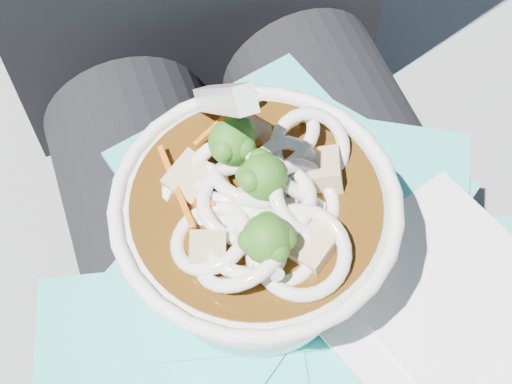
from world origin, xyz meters
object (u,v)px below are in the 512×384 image
object	(u,v)px
lap	(300,301)
udon_bowl	(256,229)
person_body	(262,197)
plastic_bag	(291,267)
stone_ledge	(245,292)

from	to	relation	value
lap	udon_bowl	world-z (taller)	udon_bowl
person_body	udon_bowl	world-z (taller)	person_body
plastic_bag	udon_bowl	xyz separation A→B (m)	(-0.03, 0.00, 0.07)
stone_ledge	udon_bowl	size ratio (longest dim) A/B	4.67
person_body	udon_bowl	xyz separation A→B (m)	(-0.04, -0.09, 0.13)
stone_ledge	plastic_bag	bearing A→B (deg)	-94.79
lap	plastic_bag	world-z (taller)	plastic_bag
lap	person_body	xyz separation A→B (m)	(-0.00, 0.09, 0.02)
lap	udon_bowl	size ratio (longest dim) A/B	2.24
stone_ledge	person_body	bearing A→B (deg)	-90.00
stone_ledge	plastic_bag	xyz separation A→B (m)	(-0.01, -0.15, 0.40)
plastic_bag	udon_bowl	size ratio (longest dim) A/B	1.87
person_body	plastic_bag	bearing A→B (deg)	-97.65
person_body	plastic_bag	xyz separation A→B (m)	(-0.01, -0.10, 0.06)
stone_ledge	plastic_bag	distance (m)	0.43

